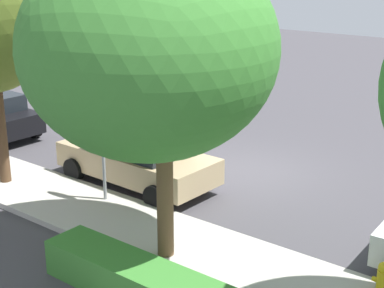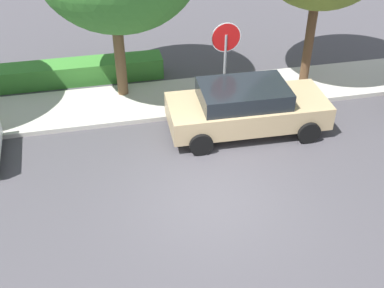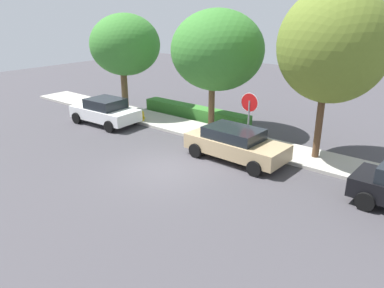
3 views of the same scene
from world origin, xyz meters
name	(u,v)px [view 3 (image 3 of 3)]	position (x,y,z in m)	size (l,w,h in m)	color
ground_plane	(167,169)	(0.00, 0.00, 0.00)	(60.00, 60.00, 0.00)	#423F44
sidewalk_curb	(230,138)	(0.00, 4.72, 0.07)	(32.00, 2.25, 0.14)	#B2ADA3
stop_sign	(249,110)	(1.37, 4.09, 1.88)	(0.89, 0.08, 2.69)	gray
parked_car_tan	(235,143)	(1.62, 2.64, 0.75)	(4.49, 2.13, 1.43)	tan
parked_car_white	(105,111)	(-7.03, 2.50, 0.75)	(4.10, 2.25, 1.48)	white
street_tree_near_corner	(333,46)	(4.46, 5.07, 4.85)	(4.44, 4.44, 7.16)	#513823
street_tree_mid_block	(217,50)	(-1.42, 5.44, 4.24)	(4.71, 4.71, 6.27)	brown
street_tree_far	(125,45)	(-7.62, 4.78, 4.19)	(4.12, 4.12, 5.99)	brown
fire_hydrant	(142,117)	(-5.54, 3.95, 0.36)	(0.30, 0.22, 0.72)	gold
front_yard_hedge	(195,112)	(-3.83, 6.66, 0.35)	(7.36, 0.90, 0.70)	#387A2D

